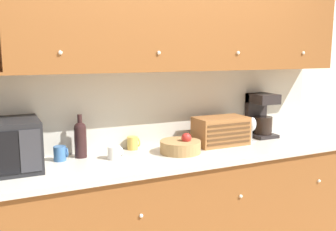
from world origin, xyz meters
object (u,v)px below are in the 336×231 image
object	(u,v)px
bread_box	(221,131)
wine_glass	(252,125)
mug_blue_second	(60,153)
fruit_basket	(181,146)
mug_patterned_third	(115,153)
mug	(133,143)
wine_bottle	(80,138)
coffee_maker	(261,115)

from	to	relation	value
bread_box	wine_glass	world-z (taller)	bread_box
mug_blue_second	fruit_basket	xyz separation A→B (m)	(0.86, -0.17, -0.00)
fruit_basket	mug_patterned_third	bearing A→B (deg)	174.58
mug_patterned_third	mug	size ratio (longest dim) A/B	1.05
wine_bottle	wine_glass	distance (m)	1.42
bread_box	wine_glass	bearing A→B (deg)	-3.60
mug	coffee_maker	size ratio (longest dim) A/B	0.26
mug	coffee_maker	world-z (taller)	coffee_maker
fruit_basket	wine_glass	world-z (taller)	wine_glass
mug_blue_second	wine_glass	bearing A→B (deg)	-3.56
coffee_maker	wine_bottle	bearing A→B (deg)	-179.79
mug_blue_second	wine_bottle	bearing A→B (deg)	10.49
fruit_basket	coffee_maker	bearing A→B (deg)	12.40
mug_patterned_third	bread_box	bearing A→B (deg)	2.48
mug	wine_glass	bearing A→B (deg)	-9.98
fruit_basket	wine_glass	distance (m)	0.72
bread_box	wine_glass	xyz separation A→B (m)	(0.30, -0.02, 0.03)
coffee_maker	bread_box	bearing A→B (deg)	-167.21
mug	fruit_basket	world-z (taller)	fruit_basket
fruit_basket	bread_box	distance (m)	0.43
mug_blue_second	wine_bottle	size ratio (longest dim) A/B	0.33
wine_bottle	mug_blue_second	bearing A→B (deg)	-169.51
fruit_basket	wine_bottle	bearing A→B (deg)	164.70
wine_bottle	coffee_maker	xyz separation A→B (m)	(1.61, 0.01, 0.05)
wine_bottle	bread_box	bearing A→B (deg)	-5.43
mug_blue_second	bread_box	distance (m)	1.27
wine_bottle	mug_patterned_third	world-z (taller)	wine_bottle
mug_blue_second	mug	bearing A→B (deg)	7.95
wine_glass	mug_patterned_third	bearing A→B (deg)	-179.02
wine_bottle	wine_glass	bearing A→B (deg)	-5.04
mug	fruit_basket	distance (m)	0.38
mug_patterned_third	mug	distance (m)	0.29
mug_patterned_third	fruit_basket	size ratio (longest dim) A/B	0.35
mug	wine_bottle	bearing A→B (deg)	-172.96
wine_bottle	coffee_maker	world-z (taller)	coffee_maker
mug_blue_second	bread_box	world-z (taller)	bread_box
mug_blue_second	wine_glass	world-z (taller)	wine_glass
mug_patterned_third	bread_box	distance (m)	0.92
mug_patterned_third	wine_glass	distance (m)	1.22
mug_blue_second	mug	distance (m)	0.57
mug_blue_second	fruit_basket	size ratio (longest dim) A/B	0.33
mug_patterned_third	mug	bearing A→B (deg)	43.32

